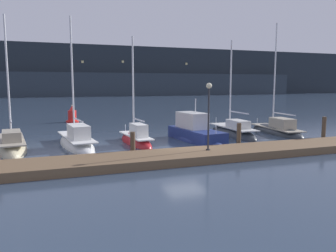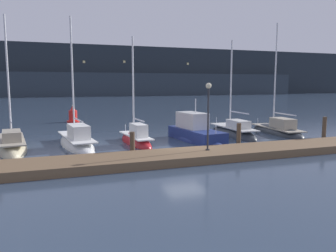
{
  "view_description": "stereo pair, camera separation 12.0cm",
  "coord_description": "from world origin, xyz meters",
  "px_view_note": "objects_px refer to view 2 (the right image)",
  "views": [
    {
      "loc": [
        -7.72,
        -18.51,
        4.16
      ],
      "look_at": [
        0.0,
        3.14,
        1.2
      ],
      "focal_mm": 35.0,
      "sensor_mm": 36.0,
      "label": 1
    },
    {
      "loc": [
        -7.61,
        -18.55,
        4.16
      ],
      "look_at": [
        0.0,
        3.14,
        1.2
      ],
      "focal_mm": 35.0,
      "sensor_mm": 36.0,
      "label": 2
    }
  ],
  "objects_px": {
    "sailboat_berth_6": "(277,132)",
    "sailboat_berth_1": "(12,148)",
    "dock_lamppost": "(208,105)",
    "sailboat_berth_5": "(233,134)",
    "sailboat_berth_3": "(136,141)",
    "motorboat_berth_4": "(195,136)",
    "sailboat_berth_2": "(77,143)",
    "channel_buoy": "(73,116)"
  },
  "relations": [
    {
      "from": "sailboat_berth_6",
      "to": "sailboat_berth_1",
      "type": "bearing_deg",
      "value": -179.28
    },
    {
      "from": "sailboat_berth_6",
      "to": "dock_lamppost",
      "type": "relative_size",
      "value": 2.63
    },
    {
      "from": "sailboat_berth_1",
      "to": "sailboat_berth_5",
      "type": "distance_m",
      "value": 16.28
    },
    {
      "from": "sailboat_berth_3",
      "to": "motorboat_berth_4",
      "type": "xyz_separation_m",
      "value": [
        4.47,
        -0.22,
        0.18
      ]
    },
    {
      "from": "sailboat_berth_2",
      "to": "sailboat_berth_3",
      "type": "relative_size",
      "value": 1.14
    },
    {
      "from": "sailboat_berth_1",
      "to": "sailboat_berth_6",
      "type": "relative_size",
      "value": 0.94
    },
    {
      "from": "sailboat_berth_2",
      "to": "channel_buoy",
      "type": "relative_size",
      "value": 4.87
    },
    {
      "from": "sailboat_berth_1",
      "to": "sailboat_berth_2",
      "type": "distance_m",
      "value": 3.97
    },
    {
      "from": "motorboat_berth_4",
      "to": "sailboat_berth_6",
      "type": "xyz_separation_m",
      "value": [
        8.05,
        0.98,
        -0.2
      ]
    },
    {
      "from": "channel_buoy",
      "to": "dock_lamppost",
      "type": "relative_size",
      "value": 0.51
    },
    {
      "from": "sailboat_berth_6",
      "to": "dock_lamppost",
      "type": "height_order",
      "value": "sailboat_berth_6"
    },
    {
      "from": "sailboat_berth_3",
      "to": "motorboat_berth_4",
      "type": "bearing_deg",
      "value": -2.83
    },
    {
      "from": "motorboat_berth_4",
      "to": "dock_lamppost",
      "type": "bearing_deg",
      "value": -107.36
    },
    {
      "from": "sailboat_berth_5",
      "to": "dock_lamppost",
      "type": "distance_m",
      "value": 9.14
    },
    {
      "from": "sailboat_berth_5",
      "to": "sailboat_berth_6",
      "type": "relative_size",
      "value": 0.85
    },
    {
      "from": "sailboat_berth_2",
      "to": "motorboat_berth_4",
      "type": "height_order",
      "value": "sailboat_berth_2"
    },
    {
      "from": "sailboat_berth_5",
      "to": "channel_buoy",
      "type": "bearing_deg",
      "value": 129.46
    },
    {
      "from": "sailboat_berth_3",
      "to": "channel_buoy",
      "type": "height_order",
      "value": "sailboat_berth_3"
    },
    {
      "from": "motorboat_berth_4",
      "to": "sailboat_berth_3",
      "type": "bearing_deg",
      "value": 177.17
    },
    {
      "from": "sailboat_berth_5",
      "to": "dock_lamppost",
      "type": "xyz_separation_m",
      "value": [
        -5.58,
        -6.64,
        2.87
      ]
    },
    {
      "from": "sailboat_berth_1",
      "to": "sailboat_berth_3",
      "type": "height_order",
      "value": "sailboat_berth_1"
    },
    {
      "from": "sailboat_berth_3",
      "to": "dock_lamppost",
      "type": "relative_size",
      "value": 2.15
    },
    {
      "from": "sailboat_berth_2",
      "to": "channel_buoy",
      "type": "xyz_separation_m",
      "value": [
        0.6,
        14.62,
        0.54
      ]
    },
    {
      "from": "sailboat_berth_2",
      "to": "sailboat_berth_5",
      "type": "bearing_deg",
      "value": 1.86
    },
    {
      "from": "sailboat_berth_2",
      "to": "sailboat_berth_6",
      "type": "xyz_separation_m",
      "value": [
        16.52,
        0.3,
        -0.03
      ]
    },
    {
      "from": "sailboat_berth_2",
      "to": "sailboat_berth_3",
      "type": "height_order",
      "value": "sailboat_berth_2"
    },
    {
      "from": "sailboat_berth_3",
      "to": "channel_buoy",
      "type": "bearing_deg",
      "value": 102.7
    },
    {
      "from": "sailboat_berth_6",
      "to": "dock_lamppost",
      "type": "bearing_deg",
      "value": -146.23
    },
    {
      "from": "sailboat_berth_1",
      "to": "sailboat_berth_6",
      "type": "distance_m",
      "value": 20.49
    },
    {
      "from": "sailboat_berth_3",
      "to": "sailboat_berth_5",
      "type": "xyz_separation_m",
      "value": [
        8.31,
        0.86,
        -0.04
      ]
    },
    {
      "from": "sailboat_berth_1",
      "to": "motorboat_berth_4",
      "type": "relative_size",
      "value": 1.49
    },
    {
      "from": "sailboat_berth_1",
      "to": "sailboat_berth_6",
      "type": "xyz_separation_m",
      "value": [
        20.49,
        0.26,
        0.03
      ]
    },
    {
      "from": "sailboat_berth_2",
      "to": "motorboat_berth_4",
      "type": "bearing_deg",
      "value": -4.62
    },
    {
      "from": "sailboat_berth_2",
      "to": "sailboat_berth_1",
      "type": "bearing_deg",
      "value": 179.37
    },
    {
      "from": "sailboat_berth_1",
      "to": "motorboat_berth_4",
      "type": "height_order",
      "value": "sailboat_berth_1"
    },
    {
      "from": "sailboat_berth_2",
      "to": "sailboat_berth_3",
      "type": "xyz_separation_m",
      "value": [
        4.0,
        -0.46,
        -0.01
      ]
    },
    {
      "from": "motorboat_berth_4",
      "to": "channel_buoy",
      "type": "relative_size",
      "value": 3.27
    },
    {
      "from": "sailboat_berth_3",
      "to": "sailboat_berth_5",
      "type": "relative_size",
      "value": 0.96
    },
    {
      "from": "sailboat_berth_3",
      "to": "sailboat_berth_6",
      "type": "bearing_deg",
      "value": 3.49
    },
    {
      "from": "dock_lamppost",
      "to": "sailboat_berth_6",
      "type": "bearing_deg",
      "value": 33.77
    },
    {
      "from": "sailboat_berth_2",
      "to": "sailboat_berth_3",
      "type": "distance_m",
      "value": 4.03
    },
    {
      "from": "motorboat_berth_4",
      "to": "sailboat_berth_5",
      "type": "xyz_separation_m",
      "value": [
        3.84,
        1.08,
        -0.23
      ]
    }
  ]
}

